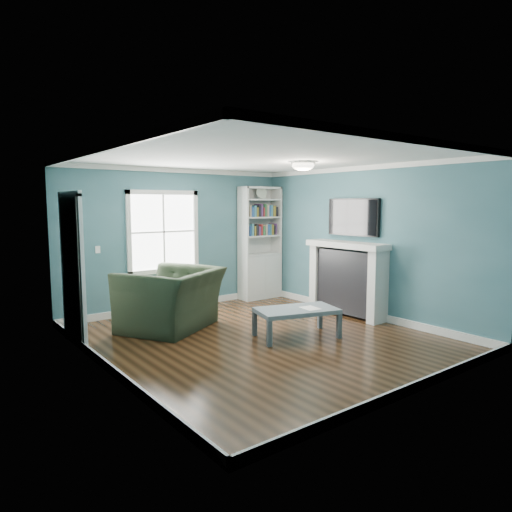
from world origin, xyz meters
TOP-DOWN VIEW (x-y plane):
  - floor at (0.00, 0.00)m, footprint 5.00×5.00m
  - room_walls at (0.00, 0.00)m, footprint 5.00×5.00m
  - trim at (0.00, 0.00)m, footprint 4.50×5.00m
  - window at (-0.30, 2.49)m, footprint 1.40×0.06m
  - bookshelf at (1.77, 2.30)m, footprint 0.90×0.35m
  - fireplace at (2.08, 0.20)m, footprint 0.44×1.58m
  - tv at (2.20, 0.20)m, footprint 0.06×1.10m
  - door at (-2.22, 1.40)m, footprint 0.12×0.98m
  - ceiling_fixture at (0.90, 0.10)m, footprint 0.38×0.38m
  - light_switch at (-1.50, 2.48)m, footprint 0.08×0.01m
  - recliner at (-0.77, 1.28)m, footprint 1.72×1.54m
  - coffee_table at (0.48, -0.24)m, footprint 1.30×0.94m
  - paper_sheet at (0.65, -0.35)m, footprint 0.26×0.31m

SIDE VIEW (x-z plane):
  - floor at x=0.00m, z-range 0.00..0.00m
  - coffee_table at x=0.48m, z-range 0.16..0.58m
  - paper_sheet at x=0.65m, z-range 0.43..0.43m
  - recliner at x=-0.77m, z-range 0.00..1.26m
  - fireplace at x=2.08m, z-range -0.01..1.29m
  - bookshelf at x=1.77m, z-range -0.23..2.08m
  - door at x=-2.22m, z-range -0.01..2.16m
  - light_switch at x=-1.50m, z-range 1.14..1.26m
  - trim at x=0.00m, z-range -0.06..2.54m
  - window at x=-0.30m, z-range 0.70..2.20m
  - room_walls at x=0.00m, z-range -0.92..4.08m
  - tv at x=2.20m, z-range 1.40..2.05m
  - ceiling_fixture at x=0.90m, z-range 2.47..2.63m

